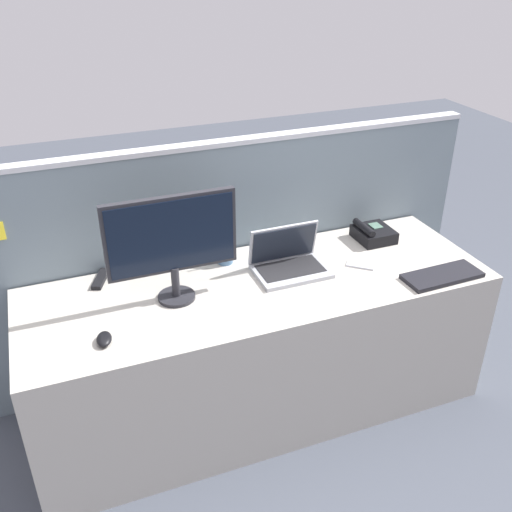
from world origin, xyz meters
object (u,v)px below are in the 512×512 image
at_px(desktop_monitor, 172,239).
at_px(laptop, 288,260).
at_px(pen_cup, 225,253).
at_px(keyboard_main, 442,276).
at_px(computer_mouse_right_hand, 104,339).
at_px(tv_remote, 101,279).
at_px(desk_phone, 373,233).
at_px(cell_phone_silver_slab, 361,265).

bearing_deg(desktop_monitor, laptop, 4.28).
bearing_deg(pen_cup, laptop, -33.68).
height_order(keyboard_main, computer_mouse_right_hand, computer_mouse_right_hand).
height_order(keyboard_main, tv_remote, keyboard_main).
distance_m(pen_cup, tv_remote, 0.60).
height_order(desktop_monitor, desk_phone, desktop_monitor).
height_order(desktop_monitor, keyboard_main, desktop_monitor).
distance_m(desk_phone, tv_remote, 1.41).
xyz_separation_m(desktop_monitor, tv_remote, (-0.29, 0.27, -0.28)).
bearing_deg(tv_remote, laptop, 8.76).
distance_m(keyboard_main, cell_phone_silver_slab, 0.38).
bearing_deg(desk_phone, cell_phone_silver_slab, -132.24).
xyz_separation_m(desktop_monitor, keyboard_main, (1.21, -0.29, -0.28)).
distance_m(laptop, tv_remote, 0.89).
height_order(desktop_monitor, pen_cup, desktop_monitor).
distance_m(pen_cup, cell_phone_silver_slab, 0.67).
distance_m(desktop_monitor, cell_phone_silver_slab, 0.96).
distance_m(desk_phone, computer_mouse_right_hand, 1.51).
distance_m(desktop_monitor, computer_mouse_right_hand, 0.49).
xyz_separation_m(desk_phone, keyboard_main, (0.10, -0.46, -0.03)).
relative_size(computer_mouse_right_hand, tv_remote, 0.59).
distance_m(laptop, computer_mouse_right_hand, 0.95).
xyz_separation_m(desk_phone, cell_phone_silver_slab, (-0.20, -0.22, -0.03)).
height_order(desktop_monitor, laptop, desktop_monitor).
relative_size(desk_phone, tv_remote, 1.14).
xyz_separation_m(laptop, keyboard_main, (0.65, -0.34, -0.04)).
distance_m(computer_mouse_right_hand, cell_phone_silver_slab, 1.27).
xyz_separation_m(desk_phone, computer_mouse_right_hand, (-1.46, -0.38, -0.02)).
height_order(desk_phone, keyboard_main, desk_phone).
height_order(computer_mouse_right_hand, pen_cup, pen_cup).
height_order(desktop_monitor, computer_mouse_right_hand, desktop_monitor).
relative_size(laptop, computer_mouse_right_hand, 3.47).
bearing_deg(desk_phone, desktop_monitor, -171.56).
height_order(desk_phone, computer_mouse_right_hand, desk_phone).
xyz_separation_m(desktop_monitor, laptop, (0.56, 0.04, -0.24)).
distance_m(laptop, cell_phone_silver_slab, 0.36).
bearing_deg(tv_remote, desk_phone, 19.24).
height_order(desk_phone, cell_phone_silver_slab, desk_phone).
xyz_separation_m(computer_mouse_right_hand, cell_phone_silver_slab, (1.26, 0.16, -0.01)).
bearing_deg(computer_mouse_right_hand, cell_phone_silver_slab, 17.18).
distance_m(desk_phone, cell_phone_silver_slab, 0.30).
distance_m(keyboard_main, tv_remote, 1.60).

